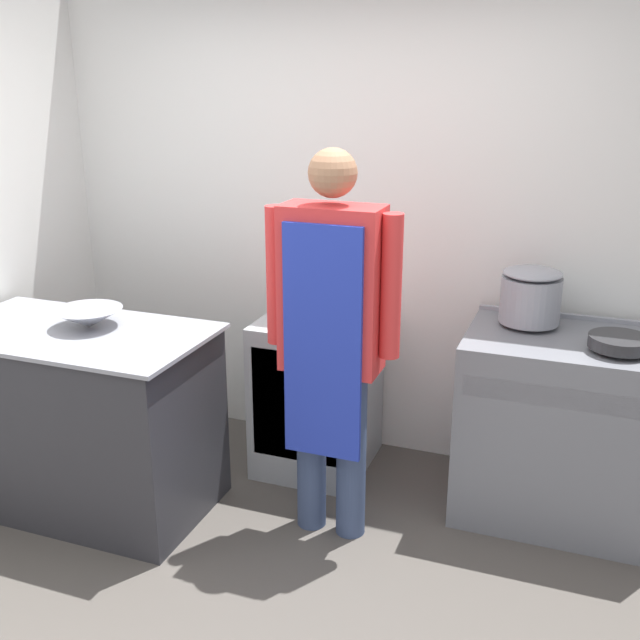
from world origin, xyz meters
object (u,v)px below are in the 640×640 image
(person_cook, at_px, (331,327))
(stove, at_px, (563,428))
(mixing_bowl, at_px, (89,318))
(saute_pan, at_px, (620,342))
(stock_pot, at_px, (531,295))
(fridge_unit, at_px, (317,392))

(person_cook, bearing_deg, stove, 27.90)
(mixing_bowl, relative_size, saute_pan, 1.23)
(person_cook, relative_size, saute_pan, 6.72)
(saute_pan, bearing_deg, stock_pot, 150.54)
(mixing_bowl, bearing_deg, fridge_unit, 37.34)
(stove, relative_size, mixing_bowl, 2.93)
(person_cook, distance_m, saute_pan, 1.28)
(person_cook, bearing_deg, stock_pot, 39.51)
(stove, distance_m, stock_pot, 0.67)
(stock_pot, bearing_deg, saute_pan, -29.46)
(fridge_unit, bearing_deg, mixing_bowl, -142.66)
(stove, distance_m, saute_pan, 0.56)
(stock_pot, xyz_separation_m, saute_pan, (0.41, -0.23, -0.11))
(stock_pot, relative_size, saute_pan, 1.07)
(stock_pot, bearing_deg, stove, -28.31)
(fridge_unit, distance_m, person_cook, 0.89)
(person_cook, relative_size, stock_pot, 6.26)
(fridge_unit, distance_m, saute_pan, 1.60)
(fridge_unit, bearing_deg, stove, -2.05)
(stove, xyz_separation_m, mixing_bowl, (-2.22, -0.66, 0.51))
(stove, bearing_deg, stock_pot, 151.69)
(stove, bearing_deg, mixing_bowl, -163.53)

